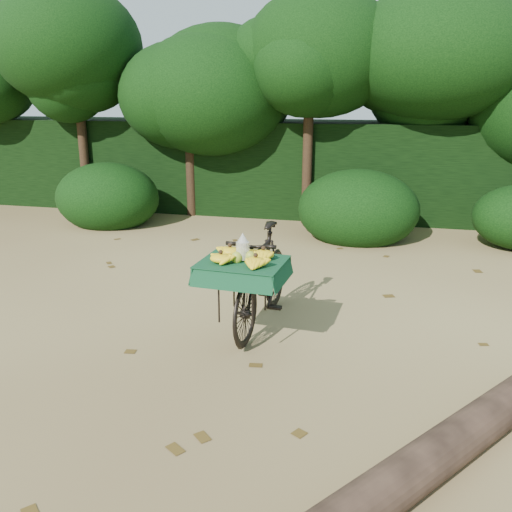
# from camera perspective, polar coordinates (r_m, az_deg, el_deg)

# --- Properties ---
(ground) EXTENTS (80.00, 80.00, 0.00)m
(ground) POSITION_cam_1_polar(r_m,az_deg,el_deg) (5.44, -8.59, -8.67)
(ground) COLOR tan
(ground) RESTS_ON ground
(vendor_bicycle) EXTENTS (0.79, 1.81, 1.05)m
(vendor_bicycle) POSITION_cam_1_polar(r_m,az_deg,el_deg) (5.49, 0.55, -2.24)
(vendor_bicycle) COLOR black
(vendor_bicycle) RESTS_ON ground
(fallen_log) EXTENTS (2.63, 3.38, 0.29)m
(fallen_log) POSITION_cam_1_polar(r_m,az_deg,el_deg) (3.59, 15.82, -21.24)
(fallen_log) COLOR brown
(fallen_log) RESTS_ON ground
(hedge_backdrop) EXTENTS (26.00, 1.80, 1.80)m
(hedge_backdrop) POSITION_cam_1_polar(r_m,az_deg,el_deg) (11.09, 3.56, 9.35)
(hedge_backdrop) COLOR black
(hedge_backdrop) RESTS_ON ground
(tree_row) EXTENTS (14.50, 2.00, 4.00)m
(tree_row) POSITION_cam_1_polar(r_m,az_deg,el_deg) (10.36, -0.80, 14.97)
(tree_row) COLOR black
(tree_row) RESTS_ON ground
(bush_clumps) EXTENTS (8.80, 1.70, 0.90)m
(bush_clumps) POSITION_cam_1_polar(r_m,az_deg,el_deg) (9.14, 4.38, 4.89)
(bush_clumps) COLOR black
(bush_clumps) RESTS_ON ground
(leaf_litter) EXTENTS (7.00, 7.30, 0.01)m
(leaf_litter) POSITION_cam_1_polar(r_m,az_deg,el_deg) (5.99, -6.27, -6.07)
(leaf_litter) COLOR #513C15
(leaf_litter) RESTS_ON ground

